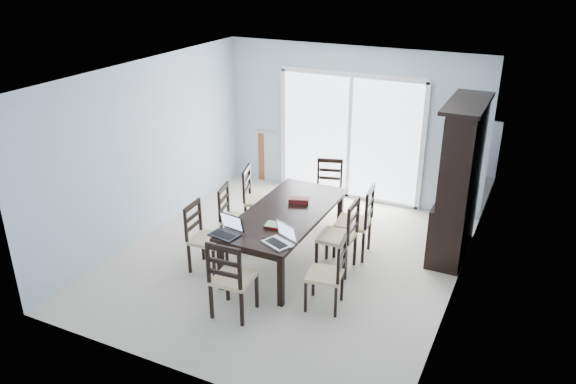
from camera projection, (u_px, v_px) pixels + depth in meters
name	position (u px, v px, depth m)	size (l,w,h in m)	color
floor	(286.00, 260.00, 7.84)	(5.00, 5.00, 0.00)	beige
ceiling	(285.00, 74.00, 6.81)	(5.00, 5.00, 0.00)	white
back_wall	(351.00, 124.00, 9.40)	(4.50, 0.02, 2.60)	#A5B5C5
wall_left	(148.00, 149.00, 8.22)	(0.02, 5.00, 2.60)	#A5B5C5
wall_right	(462.00, 205.00, 6.43)	(0.02, 5.00, 2.60)	#A5B5C5
balcony	(365.00, 179.00, 10.76)	(4.50, 2.00, 0.10)	gray
railing	(383.00, 135.00, 11.35)	(4.50, 0.06, 1.10)	#99999E
dining_table	(286.00, 217.00, 7.57)	(1.00, 2.20, 0.75)	black
china_hutch	(459.00, 183.00, 7.65)	(0.50, 1.38, 2.20)	black
sliding_door	(350.00, 137.00, 9.46)	(2.52, 0.05, 2.18)	silver
chair_left_near	(201.00, 230.00, 7.45)	(0.45, 0.44, 1.09)	black
chair_left_mid	(231.00, 210.00, 8.01)	(0.49, 0.48, 1.08)	black
chair_left_far	(254.00, 192.00, 8.54)	(0.54, 0.53, 1.14)	black
chair_right_near	(333.00, 267.00, 6.59)	(0.47, 0.46, 1.07)	black
chair_right_mid	(344.00, 229.00, 7.35)	(0.48, 0.46, 1.19)	black
chair_right_far	(361.00, 214.00, 7.74)	(0.51, 0.49, 1.20)	black
chair_end_near	(229.00, 272.00, 6.38)	(0.46, 0.48, 1.17)	black
chair_end_far	(329.00, 183.00, 8.93)	(0.51, 0.52, 1.10)	black
laptop_dark	(224.00, 231.00, 6.89)	(0.39, 0.30, 0.24)	black
laptop_silver	(277.00, 240.00, 6.69)	(0.42, 0.36, 0.24)	#B3B3B6
book_stack	(274.00, 225.00, 7.13)	(0.25, 0.21, 0.04)	maroon
cell_phone	(267.00, 239.00, 6.81)	(0.11, 0.05, 0.01)	black
game_box	(299.00, 200.00, 7.80)	(0.28, 0.14, 0.07)	#46120E
hot_tub	(319.00, 147.00, 10.82)	(2.05, 1.86, 0.99)	brown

